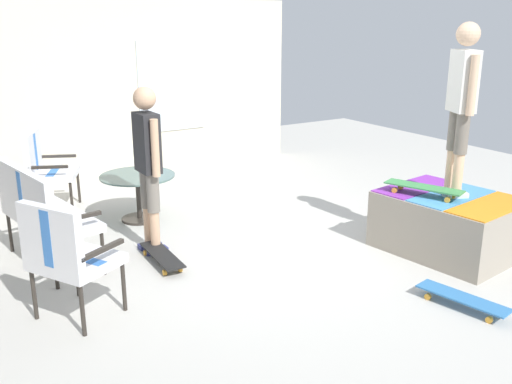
{
  "coord_description": "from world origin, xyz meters",
  "views": [
    {
      "loc": [
        -4.76,
        3.38,
        2.39
      ],
      "look_at": [
        -0.06,
        0.4,
        0.7
      ],
      "focal_mm": 40.61,
      "sensor_mm": 36.0,
      "label": 1
    }
  ],
  "objects_px": {
    "skateboard_on_ramp": "(424,188)",
    "skateboard_by_bench": "(162,255)",
    "patio_bench": "(39,207)",
    "person_skater": "(462,97)",
    "patio_chair_near_house": "(44,164)",
    "skateboard_spare": "(463,299)",
    "person_watching": "(148,157)",
    "skate_ramp": "(451,223)",
    "patio_chair_by_wall": "(65,251)",
    "patio_table": "(138,188)"
  },
  "relations": [
    {
      "from": "skateboard_on_ramp",
      "to": "skateboard_by_bench",
      "type": "bearing_deg",
      "value": 64.45
    },
    {
      "from": "patio_bench",
      "to": "person_skater",
      "type": "bearing_deg",
      "value": -116.84
    },
    {
      "from": "patio_chair_near_house",
      "to": "skateboard_spare",
      "type": "relative_size",
      "value": 1.24
    },
    {
      "from": "patio_bench",
      "to": "skateboard_on_ramp",
      "type": "height_order",
      "value": "patio_bench"
    },
    {
      "from": "person_watching",
      "to": "person_skater",
      "type": "relative_size",
      "value": 1.0
    },
    {
      "from": "skate_ramp",
      "to": "skateboard_spare",
      "type": "relative_size",
      "value": 2.44
    },
    {
      "from": "patio_bench",
      "to": "skateboard_on_ramp",
      "type": "bearing_deg",
      "value": -116.88
    },
    {
      "from": "person_watching",
      "to": "skateboard_by_bench",
      "type": "height_order",
      "value": "person_watching"
    },
    {
      "from": "person_watching",
      "to": "person_skater",
      "type": "xyz_separation_m",
      "value": [
        -1.68,
        -2.66,
        0.61
      ]
    },
    {
      "from": "patio_chair_near_house",
      "to": "skateboard_spare",
      "type": "bearing_deg",
      "value": -152.9
    },
    {
      "from": "patio_chair_near_house",
      "to": "patio_chair_by_wall",
      "type": "height_order",
      "value": "same"
    },
    {
      "from": "patio_chair_by_wall",
      "to": "patio_table",
      "type": "relative_size",
      "value": 1.13
    },
    {
      "from": "patio_chair_near_house",
      "to": "patio_chair_by_wall",
      "type": "xyz_separation_m",
      "value": [
        -3.01,
        0.54,
        0.0
      ]
    },
    {
      "from": "patio_table",
      "to": "skate_ramp",
      "type": "bearing_deg",
      "value": -137.63
    },
    {
      "from": "patio_chair_near_house",
      "to": "person_skater",
      "type": "distance_m",
      "value": 5.01
    },
    {
      "from": "skate_ramp",
      "to": "skateboard_by_bench",
      "type": "bearing_deg",
      "value": 64.41
    },
    {
      "from": "patio_table",
      "to": "skateboard_spare",
      "type": "height_order",
      "value": "patio_table"
    },
    {
      "from": "patio_bench",
      "to": "skate_ramp",
      "type": "bearing_deg",
      "value": -116.81
    },
    {
      "from": "patio_bench",
      "to": "skateboard_spare",
      "type": "distance_m",
      "value": 4.02
    },
    {
      "from": "patio_bench",
      "to": "skateboard_on_ramp",
      "type": "relative_size",
      "value": 1.61
    },
    {
      "from": "patio_bench",
      "to": "patio_chair_by_wall",
      "type": "height_order",
      "value": "same"
    },
    {
      "from": "patio_chair_by_wall",
      "to": "skateboard_on_ramp",
      "type": "distance_m",
      "value": 3.56
    },
    {
      "from": "skate_ramp",
      "to": "person_skater",
      "type": "height_order",
      "value": "person_skater"
    },
    {
      "from": "patio_chair_by_wall",
      "to": "person_watching",
      "type": "xyz_separation_m",
      "value": [
        1.04,
        -1.15,
        0.41
      ]
    },
    {
      "from": "patio_table",
      "to": "person_watching",
      "type": "relative_size",
      "value": 0.52
    },
    {
      "from": "patio_bench",
      "to": "person_watching",
      "type": "distance_m",
      "value": 1.16
    },
    {
      "from": "patio_chair_near_house",
      "to": "skateboard_by_bench",
      "type": "distance_m",
      "value": 2.47
    },
    {
      "from": "person_watching",
      "to": "skateboard_on_ramp",
      "type": "distance_m",
      "value": 2.85
    },
    {
      "from": "skateboard_on_ramp",
      "to": "patio_chair_by_wall",
      "type": "bearing_deg",
      "value": 81.92
    },
    {
      "from": "patio_table",
      "to": "person_watching",
      "type": "bearing_deg",
      "value": 166.27
    },
    {
      "from": "patio_bench",
      "to": "patio_table",
      "type": "relative_size",
      "value": 1.47
    },
    {
      "from": "skate_ramp",
      "to": "person_skater",
      "type": "relative_size",
      "value": 1.16
    },
    {
      "from": "person_watching",
      "to": "person_skater",
      "type": "height_order",
      "value": "person_skater"
    },
    {
      "from": "patio_chair_near_house",
      "to": "skateboard_on_ramp",
      "type": "relative_size",
      "value": 1.25
    },
    {
      "from": "skateboard_by_bench",
      "to": "skateboard_spare",
      "type": "distance_m",
      "value": 2.87
    },
    {
      "from": "patio_table",
      "to": "skateboard_by_bench",
      "type": "distance_m",
      "value": 1.43
    },
    {
      "from": "skateboard_by_bench",
      "to": "skate_ramp",
      "type": "bearing_deg",
      "value": -115.59
    },
    {
      "from": "skate_ramp",
      "to": "patio_bench",
      "type": "height_order",
      "value": "patio_bench"
    },
    {
      "from": "skateboard_spare",
      "to": "skateboard_on_ramp",
      "type": "distance_m",
      "value": 1.4
    },
    {
      "from": "skate_ramp",
      "to": "person_watching",
      "type": "bearing_deg",
      "value": 57.82
    },
    {
      "from": "skate_ramp",
      "to": "patio_chair_by_wall",
      "type": "distance_m",
      "value": 3.89
    },
    {
      "from": "skateboard_on_ramp",
      "to": "skate_ramp",
      "type": "bearing_deg",
      "value": -115.94
    },
    {
      "from": "person_skater",
      "to": "skateboard_on_ramp",
      "type": "relative_size",
      "value": 2.11
    },
    {
      "from": "skate_ramp",
      "to": "patio_bench",
      "type": "distance_m",
      "value": 4.2
    },
    {
      "from": "patio_bench",
      "to": "person_skater",
      "type": "distance_m",
      "value": 4.29
    },
    {
      "from": "person_watching",
      "to": "skateboard_spare",
      "type": "xyz_separation_m",
      "value": [
        -2.62,
        -1.74,
        -0.93
      ]
    },
    {
      "from": "skateboard_by_bench",
      "to": "person_skater",
      "type": "bearing_deg",
      "value": -115.63
    },
    {
      "from": "person_skater",
      "to": "skateboard_on_ramp",
      "type": "distance_m",
      "value": 0.98
    },
    {
      "from": "skate_ramp",
      "to": "patio_table",
      "type": "xyz_separation_m",
      "value": [
        2.67,
        2.43,
        0.1
      ]
    },
    {
      "from": "patio_bench",
      "to": "skateboard_by_bench",
      "type": "height_order",
      "value": "patio_bench"
    }
  ]
}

